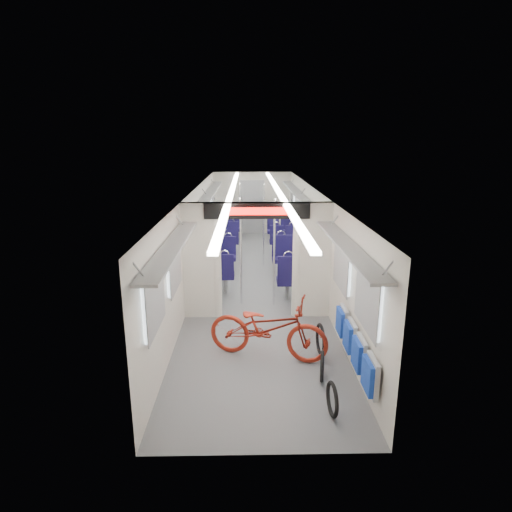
{
  "coord_description": "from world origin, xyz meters",
  "views": [
    {
      "loc": [
        -0.18,
        -10.07,
        3.44
      ],
      "look_at": [
        -0.01,
        -1.85,
        1.2
      ],
      "focal_mm": 30.0,
      "sensor_mm": 36.0,
      "label": 1
    }
  ],
  "objects_px": {
    "flip_bench": "(354,345)",
    "stanchion_near_left": "(241,252)",
    "seat_bay_near_left": "(217,261)",
    "bike_hoop_b": "(322,368)",
    "seat_bay_near_right": "(294,263)",
    "stanchion_near_right": "(274,253)",
    "stanchion_far_left": "(240,224)",
    "bicycle": "(268,328)",
    "seat_bay_far_right": "(282,233)",
    "seat_bay_far_left": "(225,230)",
    "stanchion_far_right": "(264,225)",
    "bike_hoop_a": "(332,401)",
    "bike_hoop_c": "(320,341)"
  },
  "relations": [
    {
      "from": "seat_bay_far_left",
      "to": "stanchion_far_right",
      "type": "height_order",
      "value": "stanchion_far_right"
    },
    {
      "from": "seat_bay_far_right",
      "to": "bike_hoop_b",
      "type": "bearing_deg",
      "value": -90.22
    },
    {
      "from": "bicycle",
      "to": "seat_bay_near_right",
      "type": "bearing_deg",
      "value": 4.34
    },
    {
      "from": "flip_bench",
      "to": "stanchion_far_left",
      "type": "height_order",
      "value": "stanchion_far_left"
    },
    {
      "from": "bike_hoop_a",
      "to": "bike_hoop_b",
      "type": "bearing_deg",
      "value": 89.3
    },
    {
      "from": "bike_hoop_a",
      "to": "seat_bay_far_left",
      "type": "xyz_separation_m",
      "value": [
        -1.83,
        9.08,
        0.37
      ]
    },
    {
      "from": "stanchion_near_right",
      "to": "stanchion_far_left",
      "type": "xyz_separation_m",
      "value": [
        -0.75,
        3.2,
        0.0
      ]
    },
    {
      "from": "bike_hoop_c",
      "to": "stanchion_near_left",
      "type": "height_order",
      "value": "stanchion_near_left"
    },
    {
      "from": "bike_hoop_a",
      "to": "bicycle",
      "type": "bearing_deg",
      "value": 115.75
    },
    {
      "from": "bike_hoop_c",
      "to": "seat_bay_near_left",
      "type": "relative_size",
      "value": 0.28
    },
    {
      "from": "bike_hoop_c",
      "to": "seat_bay_near_right",
      "type": "distance_m",
      "value": 3.51
    },
    {
      "from": "flip_bench",
      "to": "bike_hoop_b",
      "type": "xyz_separation_m",
      "value": [
        -0.45,
        0.03,
        -0.37
      ]
    },
    {
      "from": "seat_bay_near_left",
      "to": "seat_bay_far_left",
      "type": "distance_m",
      "value": 3.63
    },
    {
      "from": "seat_bay_far_right",
      "to": "stanchion_near_right",
      "type": "relative_size",
      "value": 0.83
    },
    {
      "from": "bicycle",
      "to": "stanchion_far_right",
      "type": "relative_size",
      "value": 0.85
    },
    {
      "from": "bike_hoop_a",
      "to": "bike_hoop_b",
      "type": "xyz_separation_m",
      "value": [
        0.01,
        0.83,
        -0.0
      ]
    },
    {
      "from": "bike_hoop_b",
      "to": "stanchion_near_left",
      "type": "xyz_separation_m",
      "value": [
        -1.23,
        3.13,
        0.94
      ]
    },
    {
      "from": "flip_bench",
      "to": "seat_bay_far_left",
      "type": "xyz_separation_m",
      "value": [
        -2.29,
        8.27,
        -0.0
      ]
    },
    {
      "from": "seat_bay_near_right",
      "to": "seat_bay_far_left",
      "type": "xyz_separation_m",
      "value": [
        -1.87,
        3.94,
        0.01
      ]
    },
    {
      "from": "seat_bay_near_left",
      "to": "bike_hoop_a",
      "type": "bearing_deg",
      "value": -71.45
    },
    {
      "from": "bike_hoop_c",
      "to": "stanchion_far_right",
      "type": "height_order",
      "value": "stanchion_far_right"
    },
    {
      "from": "seat_bay_near_left",
      "to": "stanchion_near_left",
      "type": "distance_m",
      "value": 1.73
    },
    {
      "from": "seat_bay_far_left",
      "to": "stanchion_far_right",
      "type": "relative_size",
      "value": 1.01
    },
    {
      "from": "bike_hoop_b",
      "to": "stanchion_far_right",
      "type": "xyz_separation_m",
      "value": [
        -0.64,
        6.05,
        0.94
      ]
    },
    {
      "from": "bike_hoop_b",
      "to": "seat_bay_near_left",
      "type": "xyz_separation_m",
      "value": [
        -1.84,
        4.62,
        0.32
      ]
    },
    {
      "from": "bike_hoop_a",
      "to": "bike_hoop_b",
      "type": "distance_m",
      "value": 0.83
    },
    {
      "from": "stanchion_near_right",
      "to": "seat_bay_near_right",
      "type": "bearing_deg",
      "value": 66.18
    },
    {
      "from": "flip_bench",
      "to": "stanchion_near_left",
      "type": "relative_size",
      "value": 0.9
    },
    {
      "from": "seat_bay_near_right",
      "to": "seat_bay_far_right",
      "type": "bearing_deg",
      "value": 90.0
    },
    {
      "from": "seat_bay_far_right",
      "to": "stanchion_near_left",
      "type": "relative_size",
      "value": 0.83
    },
    {
      "from": "seat_bay_near_right",
      "to": "stanchion_near_left",
      "type": "distance_m",
      "value": 1.82
    },
    {
      "from": "flip_bench",
      "to": "bike_hoop_b",
      "type": "bearing_deg",
      "value": 176.8
    },
    {
      "from": "flip_bench",
      "to": "stanchion_near_left",
      "type": "xyz_separation_m",
      "value": [
        -1.68,
        3.15,
        0.57
      ]
    },
    {
      "from": "bicycle",
      "to": "stanchion_far_right",
      "type": "bearing_deg",
      "value": 15.56
    },
    {
      "from": "bike_hoop_a",
      "to": "seat_bay_near_right",
      "type": "bearing_deg",
      "value": 89.54
    },
    {
      "from": "bike_hoop_b",
      "to": "seat_bay_near_right",
      "type": "distance_m",
      "value": 4.32
    },
    {
      "from": "bike_hoop_a",
      "to": "seat_bay_near_left",
      "type": "bearing_deg",
      "value": 108.55
    },
    {
      "from": "stanchion_near_right",
      "to": "bike_hoop_c",
      "type": "bearing_deg",
      "value": -74.05
    },
    {
      "from": "bicycle",
      "to": "stanchion_near_right",
      "type": "bearing_deg",
      "value": 11.08
    },
    {
      "from": "flip_bench",
      "to": "stanchion_far_left",
      "type": "bearing_deg",
      "value": 105.49
    },
    {
      "from": "seat_bay_near_left",
      "to": "bike_hoop_c",
      "type": "bearing_deg",
      "value": -62.98
    },
    {
      "from": "bicycle",
      "to": "bike_hoop_b",
      "type": "xyz_separation_m",
      "value": [
        0.76,
        -0.73,
        -0.31
      ]
    },
    {
      "from": "seat_bay_near_right",
      "to": "stanchion_far_left",
      "type": "bearing_deg",
      "value": 124.33
    },
    {
      "from": "bicycle",
      "to": "seat_bay_near_right",
      "type": "distance_m",
      "value": 3.66
    },
    {
      "from": "seat_bay_near_left",
      "to": "stanchion_near_left",
      "type": "xyz_separation_m",
      "value": [
        0.61,
        -1.49,
        0.63
      ]
    },
    {
      "from": "seat_bay_near_left",
      "to": "seat_bay_near_right",
      "type": "distance_m",
      "value": 1.9
    },
    {
      "from": "stanchion_near_left",
      "to": "stanchion_near_right",
      "type": "distance_m",
      "value": 0.7
    },
    {
      "from": "stanchion_far_left",
      "to": "stanchion_near_left",
      "type": "bearing_deg",
      "value": -88.95
    },
    {
      "from": "seat_bay_far_left",
      "to": "stanchion_far_left",
      "type": "bearing_deg",
      "value": -74.62
    },
    {
      "from": "bike_hoop_b",
      "to": "bike_hoop_a",
      "type": "bearing_deg",
      "value": -90.7
    }
  ]
}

